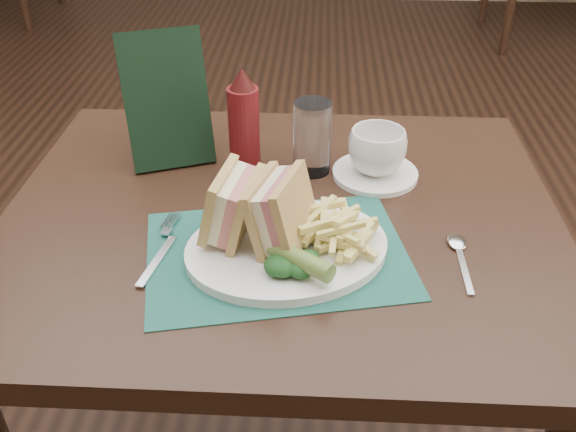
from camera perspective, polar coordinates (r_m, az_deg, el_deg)
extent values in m
plane|color=black|center=(1.90, 0.43, -10.16)|extent=(7.00, 7.00, 0.00)
cube|color=#195044|center=(0.95, -0.96, -3.39)|extent=(0.43, 0.34, 0.00)
cylinder|color=#4E6928|center=(0.88, 0.66, -3.71)|extent=(0.11, 0.10, 0.03)
cylinder|color=white|center=(1.14, 7.74, 3.76)|extent=(0.16, 0.16, 0.01)
imported|color=white|center=(1.12, 7.91, 5.73)|extent=(0.14, 0.14, 0.08)
cylinder|color=white|center=(1.12, 2.16, 6.97)|extent=(0.08, 0.08, 0.13)
cube|color=black|center=(1.16, -10.75, 10.11)|extent=(0.17, 0.14, 0.23)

